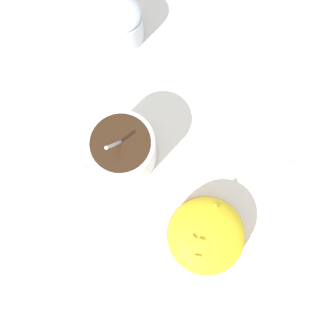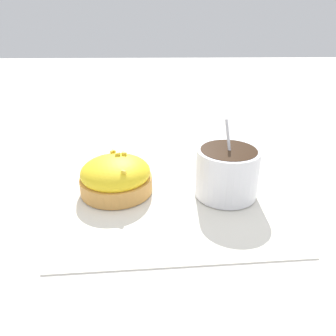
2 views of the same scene
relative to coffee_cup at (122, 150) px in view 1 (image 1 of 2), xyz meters
name	(u,v)px [view 1 (image 1 of 2)]	position (x,y,z in m)	size (l,w,h in m)	color
ground_plane	(167,190)	(-0.08, 0.00, -0.04)	(3.00, 3.00, 0.00)	silver
paper_napkin	(167,190)	(-0.08, 0.00, -0.04)	(0.30, 0.30, 0.00)	white
coffee_cup	(122,150)	(0.00, 0.00, 0.00)	(0.09, 0.11, 0.11)	white
frosted_pastry	(206,235)	(-0.16, 0.01, -0.01)	(0.10, 0.10, 0.05)	#D19347
sugar_bowl	(122,23)	(0.13, -0.14, -0.01)	(0.06, 0.06, 0.06)	silver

